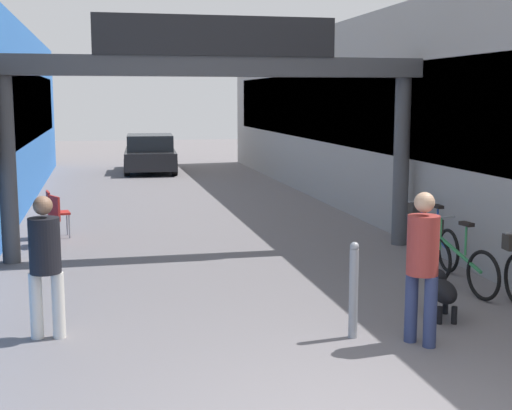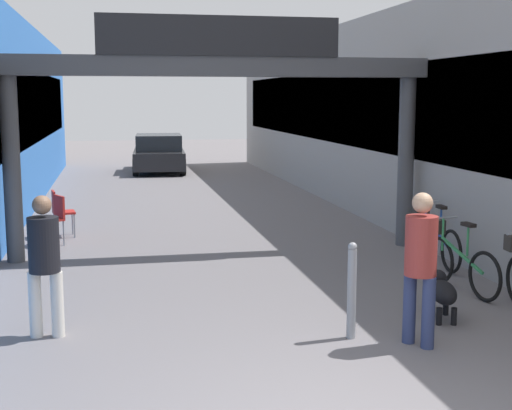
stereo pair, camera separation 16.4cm
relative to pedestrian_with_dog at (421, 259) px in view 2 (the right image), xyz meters
The scene contains 11 objects.
storefront_right 9.63m from the pedestrian_with_dog, 67.35° to the left, with size 3.00×26.00×4.37m.
arcade_sign_gateway 5.47m from the pedestrian_with_dog, 105.92° to the left, with size 7.40×0.47×3.95m.
pedestrian_with_dog is the anchor object (origin of this frame).
pedestrian_companion 4.08m from the pedestrian_with_dog, 164.81° to the left, with size 0.39×0.38×1.59m.
dog_on_leash 1.23m from the pedestrian_with_dog, 50.98° to the left, with size 0.42×0.77×0.54m.
bicycle_green_third 2.52m from the pedestrian_with_dog, 54.13° to the left, with size 0.46×1.68×0.98m.
bicycle_blue_farthest 3.99m from the pedestrian_with_dog, 62.59° to the left, with size 0.46×1.69×0.98m.
bollard_post_metal 0.83m from the pedestrian_with_dog, 150.05° to the left, with size 0.10×0.10×1.08m.
cafe_chair_red_nearer 7.55m from the pedestrian_with_dog, 124.21° to the left, with size 0.54×0.54×0.89m.
cafe_chair_red_farther 8.15m from the pedestrian_with_dog, 121.09° to the left, with size 0.46×0.46×0.89m.
parked_car_black 18.83m from the pedestrian_with_dog, 94.81° to the left, with size 1.99×4.09×1.33m.
Camera 2 is at (-1.74, -4.69, 2.65)m, focal length 50.00 mm.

